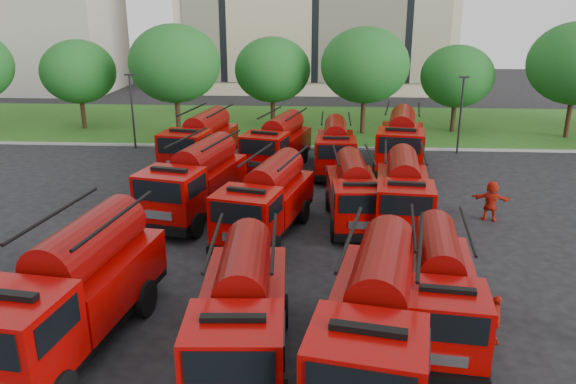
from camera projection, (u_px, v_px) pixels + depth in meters
The scene contains 26 objects.
ground at pixel (246, 258), 22.11m from camera, with size 140.00×140.00×0.00m, color black.
lawn at pixel (287, 124), 46.70m from camera, with size 70.00×16.00×0.12m, color #1D4E14.
curb at pixel (280, 147), 39.03m from camera, with size 70.00×0.30×0.14m, color gray.
side_building at pixel (35, 46), 63.90m from camera, with size 18.00×12.00×10.00m, color #A09A8E.
tree_1 at pixel (78, 72), 43.36m from camera, with size 5.71×5.71×6.98m.
tree_2 at pixel (175, 64), 41.22m from camera, with size 6.72×6.72×8.22m.
tree_3 at pixel (273, 70), 43.39m from camera, with size 5.88×5.88×7.19m.
tree_4 at pixel (365, 65), 41.40m from camera, with size 6.55×6.55×8.01m.
tree_5 at pixel (457, 76), 42.21m from camera, with size 5.46×5.46×6.68m.
lamp_post_0 at pixel (132, 107), 38.05m from camera, with size 0.60×0.25×5.11m.
lamp_post_1 at pixel (461, 110), 36.77m from camera, with size 0.60×0.25×5.11m.
fire_truck_0 at pixel (70, 291), 15.92m from camera, with size 3.65×8.03×3.53m.
fire_truck_1 at pixel (242, 310), 15.34m from camera, with size 2.82×6.93×3.09m.
fire_truck_2 at pixel (377, 320), 14.59m from camera, with size 3.92×7.83×3.41m.
fire_truck_3 at pixel (438, 287), 16.76m from camera, with size 2.96×6.62×2.92m.
fire_truck_4 at pixel (196, 180), 26.23m from camera, with size 4.08×7.69×3.33m.
fire_truck_5 at pixel (267, 200), 23.93m from camera, with size 3.99×7.29×3.15m.
fire_truck_6 at pixel (354, 192), 25.33m from camera, with size 2.58×6.43×2.88m.
fire_truck_7 at pixel (403, 192), 24.97m from camera, with size 3.02×6.95×3.07m.
fire_truck_8 at pixel (201, 142), 33.62m from camera, with size 3.66×7.58×3.31m.
fire_truck_9 at pixel (278, 143), 33.61m from camera, with size 3.97×7.25×3.13m.
fire_truck_10 at pixel (335, 147), 33.04m from camera, with size 2.47×6.54×2.96m.
fire_truck_11 at pixel (401, 141), 33.53m from camera, with size 3.70×7.82×3.42m.
firefighter_2 at pixel (492, 342), 16.63m from camera, with size 0.89×0.51×1.52m, color #AD1D0D.
firefighter_4 at pixel (125, 285), 20.01m from camera, with size 0.95×0.62×1.93m, color black.
firefighter_5 at pixel (489, 220), 26.01m from camera, with size 1.76×0.76×1.89m, color #AD1D0D.
Camera 1 is at (2.90, -19.99, 9.51)m, focal length 35.00 mm.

